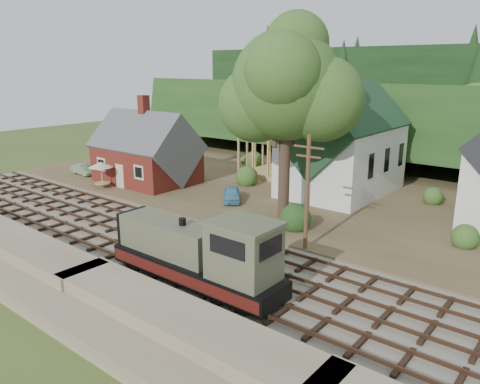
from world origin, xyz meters
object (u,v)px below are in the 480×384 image
Objects in this scene: patio_set at (101,166)px; car_blue at (232,194)px; car_green at (83,169)px; locomotive at (200,255)px.

car_blue is at bearing 18.97° from patio_set.
car_blue is 14.08m from patio_set.
car_blue is 1.41× the size of patio_set.
car_blue is 1.06× the size of car_green.
locomotive is 16.73m from car_blue.
locomotive is at bearing -22.46° from patio_set.
locomotive is 2.97× the size of car_blue.
car_green is at bearing 146.71° from car_blue.
patio_set is at bearing 159.05° from car_blue.
car_blue is at bearing -79.40° from car_green.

